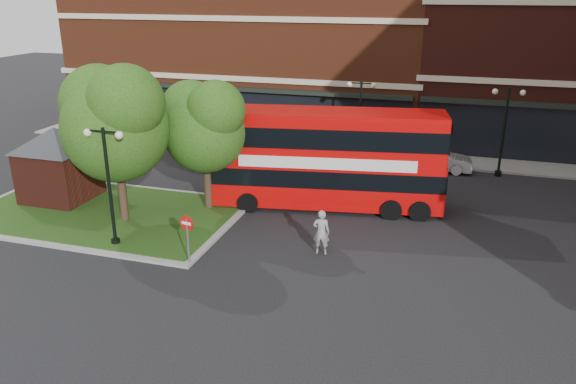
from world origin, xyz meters
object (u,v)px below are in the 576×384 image
(car_silver, at_px, (235,141))
(car_white, at_px, (436,159))
(bus, at_px, (328,153))
(woman, at_px, (321,232))

(car_silver, distance_m, car_white, 12.56)
(bus, height_order, car_silver, bus)
(bus, height_order, car_white, bus)
(woman, bearing_deg, car_silver, -62.11)
(woman, bearing_deg, car_white, -114.00)
(car_silver, relative_size, car_white, 1.14)
(woman, xyz_separation_m, car_white, (3.77, 12.50, -0.26))
(woman, height_order, car_white, woman)
(car_silver, height_order, car_white, car_silver)
(car_silver, bearing_deg, car_white, -91.12)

